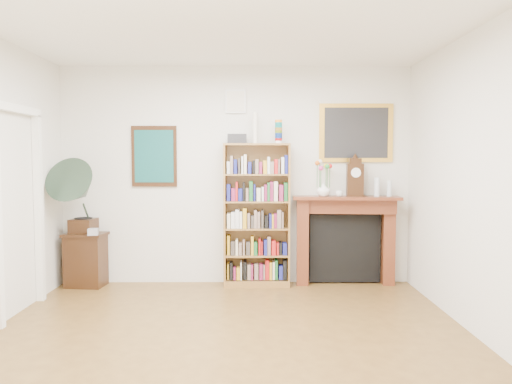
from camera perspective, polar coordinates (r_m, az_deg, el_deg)
room at (r=3.97m, az=-3.53°, el=0.63°), size 4.51×5.01×2.81m
door_casing at (r=5.71m, az=-25.49°, el=-0.14°), size 0.08×1.02×2.17m
teal_poster at (r=6.56m, az=-11.56°, el=4.02°), size 0.58×0.04×0.78m
small_picture at (r=6.48m, az=-2.35°, el=10.30°), size 0.26×0.04×0.30m
gilt_painting at (r=6.58m, az=11.36°, el=6.64°), size 0.95×0.04×0.75m
bookshelf at (r=6.32m, az=0.07°, el=-1.69°), size 0.83×0.30×2.08m
side_cabinet at (r=6.73m, az=-18.87°, el=-7.33°), size 0.53×0.41×0.68m
fireplace at (r=6.54m, az=10.16°, el=-4.56°), size 1.37×0.42×1.14m
gramophone at (r=6.52m, az=-19.66°, el=0.06°), size 0.65×0.78×0.95m
cd_stack at (r=6.47m, az=-18.12°, el=-4.35°), size 0.14×0.14×0.08m
mantel_clock at (r=6.43m, az=11.24°, el=1.57°), size 0.21×0.13×0.48m
flower_vase at (r=6.38m, az=7.70°, el=0.30°), size 0.21×0.21×0.18m
teacup at (r=6.36m, az=9.50°, el=-0.18°), size 0.10×0.10×0.07m
bottle_left at (r=6.50m, az=13.65°, el=0.57°), size 0.07×0.07×0.24m
bottle_right at (r=6.56m, az=15.00°, el=0.40°), size 0.06×0.06×0.20m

